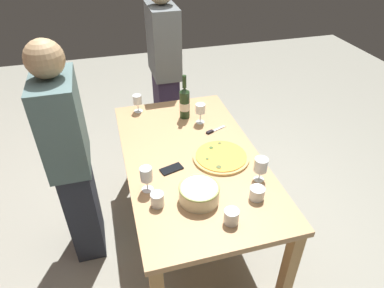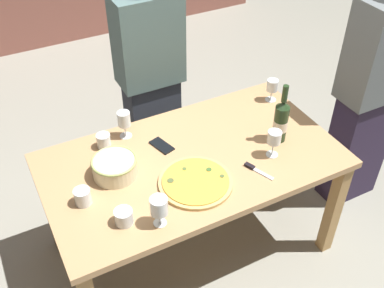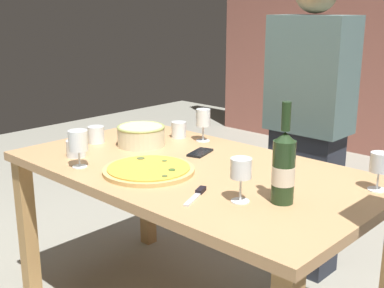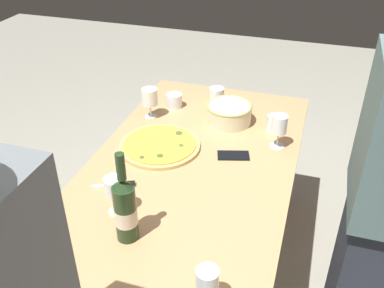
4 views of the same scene
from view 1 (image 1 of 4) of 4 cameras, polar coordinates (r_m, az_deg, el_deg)
ground_plane at (r=2.83m, az=-0.00°, el=-14.13°), size 8.00×8.00×0.00m
dining_table at (r=2.37m, az=-0.00°, el=-3.79°), size 1.60×0.90×0.75m
pizza at (r=2.29m, az=4.88°, el=-2.13°), size 0.38×0.38×0.03m
serving_bowl at (r=1.96m, az=1.21°, el=-8.15°), size 0.24×0.24×0.10m
wine_bottle at (r=2.67m, az=-1.24°, el=6.98°), size 0.08×0.08×0.36m
wine_glass_near_pizza at (r=2.00m, az=-7.68°, el=-5.24°), size 0.07×0.07×0.17m
wine_glass_by_bottle at (r=2.80m, az=-9.16°, el=7.27°), size 0.07×0.07×0.15m
wine_glass_far_left at (r=2.09m, az=11.47°, el=-3.51°), size 0.08×0.08×0.16m
wine_glass_far_right at (r=2.60m, az=1.41°, el=5.87°), size 0.07×0.07×0.16m
cup_amber at (r=1.86m, az=6.61°, el=-11.97°), size 0.08×0.08×0.08m
cup_ceramic at (r=2.01m, az=10.84°, el=-8.10°), size 0.09×0.09×0.08m
cup_spare at (r=1.95m, az=-5.83°, el=-9.24°), size 0.08×0.08×0.08m
cell_phone at (r=2.20m, az=-3.45°, el=-4.20°), size 0.11×0.16×0.01m
pizza_knife at (r=2.56m, az=3.61°, el=2.26°), size 0.09×0.17×0.02m
person_host at (r=2.32m, az=-19.61°, el=-2.59°), size 0.41×0.24×1.59m
person_guest_left at (r=3.30m, az=-4.60°, el=12.05°), size 0.44×0.24×1.67m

